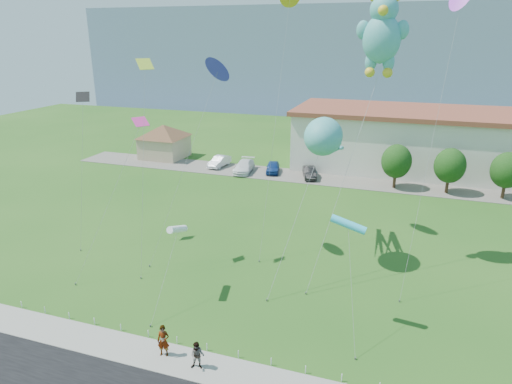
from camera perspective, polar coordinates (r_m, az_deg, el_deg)
ground at (r=30.25m, az=-6.86°, el=-17.24°), size 160.00×160.00×0.00m
sidewalk at (r=28.31m, az=-9.40°, el=-20.19°), size 80.00×2.50×0.10m
parking_strip at (r=60.53m, az=7.42°, el=1.79°), size 70.00×6.00×0.06m
hill_ridge at (r=142.32m, az=14.92°, el=16.31°), size 160.00×50.00×25.00m
pavilion at (r=70.87m, az=-11.43°, el=6.62°), size 9.20×9.20×5.00m
rope_fence at (r=29.18m, az=-8.03°, el=-18.24°), size 26.05×0.05×0.50m
tree_near at (r=57.64m, az=17.15°, el=3.68°), size 3.60×3.60×5.47m
tree_mid at (r=57.84m, az=23.08°, el=3.04°), size 3.60×3.60×5.47m
tree_far at (r=58.66m, az=28.89°, el=2.38°), size 3.60×3.60×5.47m
pedestrian_left at (r=28.27m, az=-11.50°, el=-17.75°), size 0.81×0.62×1.97m
pedestrian_right at (r=27.16m, az=-7.34°, el=-19.62°), size 0.92×0.78×1.67m
parked_car_silver at (r=65.18m, az=-4.60°, el=3.85°), size 2.06×4.64×1.48m
parked_car_white at (r=62.30m, az=-1.50°, el=3.22°), size 2.77×5.58×1.56m
parked_car_blue at (r=62.12m, az=2.11°, el=3.11°), size 2.62×4.52×1.45m
parked_car_black at (r=60.13m, az=6.70°, el=2.44°), size 2.76×4.59×1.43m
octopus_kite at (r=36.52m, az=8.66°, el=6.26°), size 3.64×13.42×11.96m
teddy_bear_kite at (r=36.54m, az=15.49°, el=18.64°), size 5.17×9.21×20.81m
small_kite_white at (r=32.36m, az=-9.82°, el=-4.68°), size 0.50×5.63×5.44m
small_kite_cyan at (r=28.36m, az=11.48°, el=-4.10°), size 1.64×4.68×7.36m
small_kite_orange at (r=41.33m, az=4.15°, el=22.49°), size 1.80×8.70×21.62m
small_kite_yellow at (r=35.57m, az=-13.79°, el=11.88°), size 1.29×4.45×16.23m
small_kite_blue at (r=37.01m, az=-5.03°, el=14.47°), size 5.05×6.18×15.94m
small_kite_pink at (r=36.33m, az=-15.13°, el=6.22°), size 3.70×6.60×11.97m
small_kite_black at (r=41.87m, az=-20.87°, el=8.94°), size 1.29×3.85×13.32m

